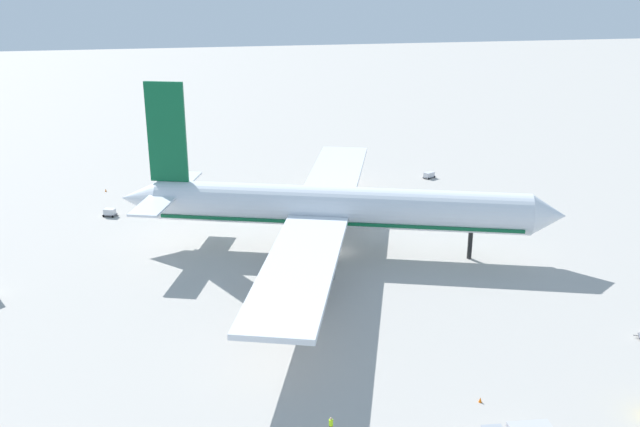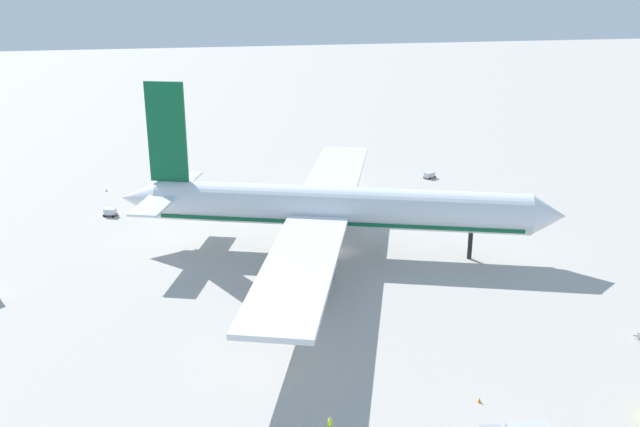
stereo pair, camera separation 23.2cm
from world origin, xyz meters
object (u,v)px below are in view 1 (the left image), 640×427
(airliner, at_px, (330,207))
(ground_worker_0, at_px, (331,425))
(traffic_cone_0, at_px, (480,400))
(baggage_cart_0, at_px, (429,175))
(traffic_cone_1, at_px, (106,190))
(baggage_cart_1, at_px, (110,212))

(airliner, height_order, ground_worker_0, airliner)
(ground_worker_0, bearing_deg, traffic_cone_0, 7.38)
(baggage_cart_0, bearing_deg, traffic_cone_1, 177.37)
(traffic_cone_0, relative_size, traffic_cone_1, 1.00)
(baggage_cart_1, distance_m, traffic_cone_1, 15.32)
(baggage_cart_1, xyz_separation_m, ground_worker_0, (26.06, -68.08, 0.13))
(baggage_cart_1, bearing_deg, ground_worker_0, -69.05)
(baggage_cart_0, relative_size, traffic_cone_1, 5.66)
(ground_worker_0, bearing_deg, baggage_cart_1, 110.95)
(baggage_cart_0, relative_size, baggage_cart_1, 1.06)
(airliner, relative_size, traffic_cone_0, 142.32)
(baggage_cart_1, bearing_deg, airliner, -33.77)
(airliner, distance_m, traffic_cone_0, 43.60)
(baggage_cart_0, bearing_deg, baggage_cart_1, -169.21)
(baggage_cart_0, height_order, traffic_cone_1, baggage_cart_0)
(ground_worker_0, distance_m, traffic_cone_0, 16.15)
(baggage_cart_1, bearing_deg, traffic_cone_0, -57.49)
(baggage_cart_0, relative_size, traffic_cone_0, 5.66)
(baggage_cart_0, distance_m, baggage_cart_1, 64.90)
(baggage_cart_0, relative_size, ground_worker_0, 1.79)
(traffic_cone_0, bearing_deg, ground_worker_0, -172.62)
(baggage_cart_0, xyz_separation_m, traffic_cone_0, (-21.69, -78.16, -0.42))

